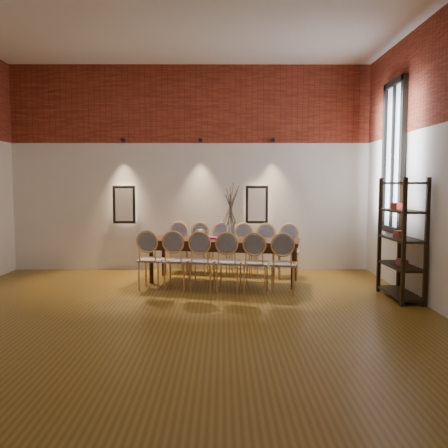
{
  "coord_description": "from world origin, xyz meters",
  "views": [
    {
      "loc": [
        0.63,
        -5.85,
        1.72
      ],
      "look_at": [
        0.65,
        1.9,
        1.05
      ],
      "focal_mm": 38.0,
      "sensor_mm": 36.0,
      "label": 1
    }
  ],
  "objects_px": {
    "dining_table": "(224,261)",
    "chair_near_a": "(152,260)",
    "chair_far_d": "(242,250)",
    "chair_near_f": "(283,264)",
    "shelving_rack": "(402,239)",
    "chair_near_c": "(203,261)",
    "chair_near_b": "(177,260)",
    "chair_near_d": "(229,262)",
    "chair_far_b": "(198,249)",
    "chair_far_e": "(265,251)",
    "vase": "(231,231)",
    "chair_far_c": "(220,249)",
    "chair_far_a": "(176,248)",
    "chair_near_e": "(256,263)",
    "bowl": "(200,234)",
    "book": "(215,238)",
    "chair_far_f": "(288,251)"
  },
  "relations": [
    {
      "from": "chair_far_d",
      "to": "book",
      "type": "bearing_deg",
      "value": 58.68
    },
    {
      "from": "chair_far_a",
      "to": "shelving_rack",
      "type": "distance_m",
      "value": 4.14
    },
    {
      "from": "dining_table",
      "to": "chair_near_a",
      "type": "height_order",
      "value": "chair_near_a"
    },
    {
      "from": "chair_near_a",
      "to": "shelving_rack",
      "type": "relative_size",
      "value": 0.52
    },
    {
      "from": "chair_near_a",
      "to": "chair_far_a",
      "type": "distance_m",
      "value": 1.39
    },
    {
      "from": "chair_far_a",
      "to": "chair_far_b",
      "type": "relative_size",
      "value": 1.0
    },
    {
      "from": "chair_far_c",
      "to": "shelving_rack",
      "type": "height_order",
      "value": "shelving_rack"
    },
    {
      "from": "chair_near_e",
      "to": "chair_far_d",
      "type": "bearing_deg",
      "value": 107.19
    },
    {
      "from": "bowl",
      "to": "vase",
      "type": "bearing_deg",
      "value": -5.7
    },
    {
      "from": "chair_near_d",
      "to": "chair_far_b",
      "type": "distance_m",
      "value": 1.63
    },
    {
      "from": "chair_near_c",
      "to": "chair_far_e",
      "type": "xyz_separation_m",
      "value": [
        1.11,
        1.2,
        0.0
      ]
    },
    {
      "from": "chair_far_a",
      "to": "bowl",
      "type": "height_order",
      "value": "chair_far_a"
    },
    {
      "from": "chair_near_a",
      "to": "chair_far_d",
      "type": "relative_size",
      "value": 1.0
    },
    {
      "from": "chair_far_d",
      "to": "chair_near_f",
      "type": "bearing_deg",
      "value": 121.74
    },
    {
      "from": "chair_far_c",
      "to": "chair_far_d",
      "type": "height_order",
      "value": "same"
    },
    {
      "from": "chair_near_f",
      "to": "book",
      "type": "relative_size",
      "value": 3.62
    },
    {
      "from": "chair_near_b",
      "to": "book",
      "type": "distance_m",
      "value": 0.93
    },
    {
      "from": "dining_table",
      "to": "chair_far_f",
      "type": "height_order",
      "value": "chair_far_f"
    },
    {
      "from": "chair_far_c",
      "to": "chair_far_a",
      "type": "bearing_deg",
      "value": 0.0
    },
    {
      "from": "chair_near_f",
      "to": "vase",
      "type": "relative_size",
      "value": 3.13
    },
    {
      "from": "chair_near_b",
      "to": "chair_near_d",
      "type": "relative_size",
      "value": 1.0
    },
    {
      "from": "chair_near_b",
      "to": "chair_near_c",
      "type": "distance_m",
      "value": 0.43
    },
    {
      "from": "chair_near_d",
      "to": "chair_near_f",
      "type": "height_order",
      "value": "same"
    },
    {
      "from": "chair_far_b",
      "to": "vase",
      "type": "relative_size",
      "value": 3.13
    },
    {
      "from": "chair_near_b",
      "to": "chair_near_e",
      "type": "height_order",
      "value": "same"
    },
    {
      "from": "dining_table",
      "to": "chair_near_a",
      "type": "bearing_deg",
      "value": -147.11
    },
    {
      "from": "dining_table",
      "to": "chair_far_d",
      "type": "height_order",
      "value": "chair_far_d"
    },
    {
      "from": "chair_far_c",
      "to": "vase",
      "type": "xyz_separation_m",
      "value": [
        0.19,
        -0.75,
        0.43
      ]
    },
    {
      "from": "vase",
      "to": "chair_near_a",
      "type": "bearing_deg",
      "value": -160.87
    },
    {
      "from": "chair_near_f",
      "to": "chair_far_d",
      "type": "relative_size",
      "value": 1.0
    },
    {
      "from": "chair_far_a",
      "to": "chair_far_f",
      "type": "xyz_separation_m",
      "value": [
        2.11,
        -0.41,
        0.0
      ]
    },
    {
      "from": "chair_near_a",
      "to": "book",
      "type": "relative_size",
      "value": 3.62
    },
    {
      "from": "chair_far_b",
      "to": "chair_far_d",
      "type": "height_order",
      "value": "same"
    },
    {
      "from": "chair_near_a",
      "to": "shelving_rack",
      "type": "xyz_separation_m",
      "value": [
        3.81,
        -0.73,
        0.43
      ]
    },
    {
      "from": "chair_far_c",
      "to": "chair_near_b",
      "type": "bearing_deg",
      "value": 72.81
    },
    {
      "from": "chair_near_f",
      "to": "chair_far_f",
      "type": "bearing_deg",
      "value": 90.0
    },
    {
      "from": "dining_table",
      "to": "chair_far_b",
      "type": "distance_m",
      "value": 0.95
    },
    {
      "from": "chair_near_b",
      "to": "shelving_rack",
      "type": "bearing_deg",
      "value": 0.35
    },
    {
      "from": "chair_far_e",
      "to": "bowl",
      "type": "xyz_separation_m",
      "value": [
        -1.18,
        -0.53,
        0.37
      ]
    },
    {
      "from": "chair_near_c",
      "to": "vase",
      "type": "relative_size",
      "value": 3.13
    },
    {
      "from": "bowl",
      "to": "book",
      "type": "distance_m",
      "value": 0.27
    },
    {
      "from": "book",
      "to": "chair_far_f",
      "type": "bearing_deg",
      "value": 16.02
    },
    {
      "from": "chair_near_b",
      "to": "chair_far_c",
      "type": "height_order",
      "value": "same"
    },
    {
      "from": "shelving_rack",
      "to": "chair_near_c",
      "type": "bearing_deg",
      "value": 167.94
    },
    {
      "from": "chair_far_a",
      "to": "chair_far_c",
      "type": "height_order",
      "value": "same"
    },
    {
      "from": "chair_near_b",
      "to": "chair_far_d",
      "type": "height_order",
      "value": "same"
    },
    {
      "from": "chair_far_e",
      "to": "vase",
      "type": "bearing_deg",
      "value": 52.87
    },
    {
      "from": "chair_near_c",
      "to": "shelving_rack",
      "type": "distance_m",
      "value": 3.05
    },
    {
      "from": "chair_near_c",
      "to": "chair_far_e",
      "type": "bearing_deg",
      "value": 58.26
    },
    {
      "from": "dining_table",
      "to": "chair_far_b",
      "type": "xyz_separation_m",
      "value": [
        -0.5,
        0.8,
        0.09
      ]
    }
  ]
}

